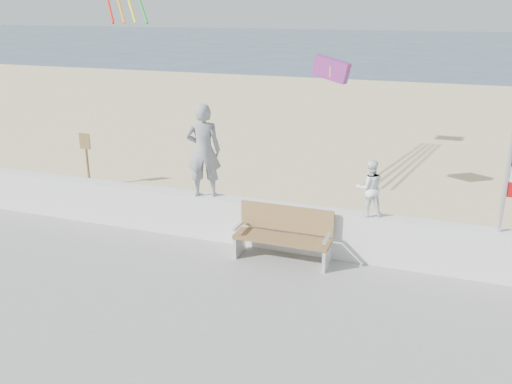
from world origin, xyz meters
The scene contains 8 objects.
ground centered at (0.00, 0.00, 0.00)m, with size 220.00×220.00×0.00m, color #2D445B.
sand centered at (0.00, 9.00, 0.04)m, with size 90.00×40.00×0.08m, color beige.
seawall centered at (0.00, 2.00, 0.63)m, with size 30.00×0.35×0.90m, color silver.
adult centered at (-0.97, 2.00, 2.01)m, with size 0.68×0.45×1.86m, color gray.
child centered at (2.29, 2.00, 1.60)m, with size 0.51×0.40×1.04m, color white.
bench centered at (0.84, 1.55, 0.69)m, with size 1.80×0.57×1.00m.
parafoil_kite centered at (0.77, 5.53, 3.27)m, with size 0.97×0.44×0.64m.
sign centered at (-5.45, 4.21, 0.94)m, with size 0.32×0.07×1.46m.
Camera 1 is at (3.49, -7.34, 4.69)m, focal length 38.00 mm.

